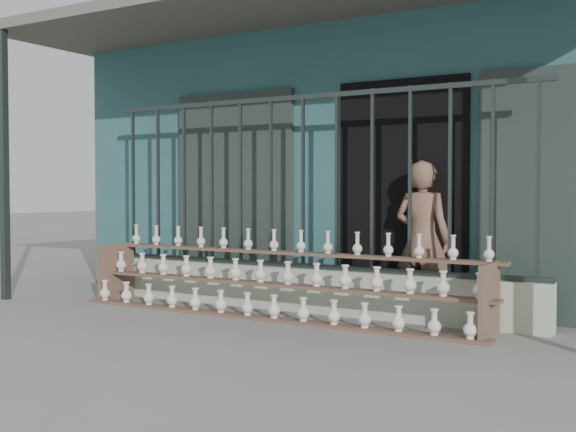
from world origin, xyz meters
The scene contains 6 objects.
ground centered at (0.00, 0.00, 0.00)m, with size 60.00×60.00×0.00m, color slate.
workshop_building centered at (0.00, 4.23, 1.62)m, with size 7.40×6.60×3.21m.
parapet_wall centered at (0.00, 1.30, 0.23)m, with size 5.00×0.20×0.45m, color #ABBBA0.
security_fence centered at (0.00, 1.30, 1.35)m, with size 5.00×0.04×1.80m.
shelf_rack centered at (-0.10, 0.88, 0.36)m, with size 4.50×0.68×0.85m.
elderly_woman centered at (1.21, 1.56, 0.77)m, with size 0.57×0.37×1.55m, color brown.
Camera 1 is at (3.70, -5.19, 1.25)m, focal length 45.00 mm.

